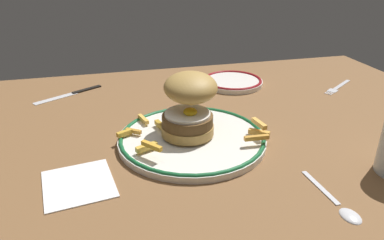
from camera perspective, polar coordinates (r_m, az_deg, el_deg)
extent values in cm
cube|color=brown|center=(73.66, 2.72, -3.42)|extent=(124.08, 89.68, 4.00)
cylinder|color=white|center=(69.05, 0.00, -3.01)|extent=(27.90, 27.90, 1.20)
torus|color=#196033|center=(68.77, 0.00, -2.57)|extent=(27.50, 27.50, 0.80)
cylinder|color=#B28542|center=(68.55, -0.70, -1.44)|extent=(9.89, 9.89, 1.80)
cylinder|color=brown|center=(67.73, -0.71, -0.01)|extent=(9.54, 9.54, 1.99)
cylinder|color=white|center=(67.21, -0.71, 0.95)|extent=(8.53, 8.53, 0.50)
ellipsoid|color=yellow|center=(66.50, -0.27, 1.32)|extent=(2.60, 2.60, 1.40)
ellipsoid|color=#B28A46|center=(67.67, -0.20, 5.13)|extent=(11.66, 12.12, 6.18)
cube|color=gold|center=(69.91, -9.16, -1.73)|extent=(3.01, 2.48, 0.71)
cube|color=gold|center=(69.41, 10.45, -1.95)|extent=(3.72, 3.19, 0.91)
cube|color=#ECB049|center=(68.99, 10.47, -0.55)|extent=(1.49, 4.22, 0.86)
cube|color=gold|center=(65.96, 10.08, -2.74)|extent=(4.61, 1.01, 0.77)
cube|color=gold|center=(71.51, -5.00, -0.78)|extent=(1.77, 3.68, 0.88)
cube|color=gold|center=(69.08, -10.51, -2.11)|extent=(3.10, 2.12, 0.88)
cube|color=gold|center=(63.79, -7.11, -4.24)|extent=(4.09, 2.41, 0.96)
cube|color=gold|center=(61.12, -6.33, -4.03)|extent=(3.23, 3.76, 0.77)
cube|color=#EEB549|center=(74.50, -7.63, 0.14)|extent=(1.84, 4.12, 0.75)
cylinder|color=white|center=(99.69, 6.34, 5.90)|extent=(16.21, 16.21, 1.20)
torus|color=maroon|center=(99.49, 6.35, 6.22)|extent=(15.81, 15.81, 0.80)
cube|color=silver|center=(106.63, 22.39, 5.17)|extent=(8.81, 6.48, 0.36)
cube|color=silver|center=(101.23, 21.19, 4.36)|extent=(3.22, 3.17, 0.32)
cube|color=silver|center=(99.03, 21.11, 3.93)|extent=(2.13, 1.57, 0.28)
cube|color=silver|center=(99.19, 20.85, 4.00)|extent=(2.13, 1.57, 0.28)
cube|color=silver|center=(99.34, 20.58, 4.08)|extent=(2.13, 1.57, 0.28)
cube|color=silver|center=(99.50, 20.32, 4.15)|extent=(2.13, 1.57, 0.28)
cube|color=black|center=(98.86, -16.15, 4.69)|extent=(7.50, 5.09, 0.70)
cube|color=silver|center=(95.50, -20.54, 3.27)|extent=(10.39, 7.13, 0.24)
cube|color=silver|center=(60.08, 19.42, -9.79)|extent=(1.22, 9.03, 0.32)
ellipsoid|color=silver|center=(55.72, 23.61, -13.36)|extent=(2.76, 3.72, 0.90)
cube|color=white|center=(60.11, -17.35, -9.44)|extent=(12.07, 12.79, 0.40)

